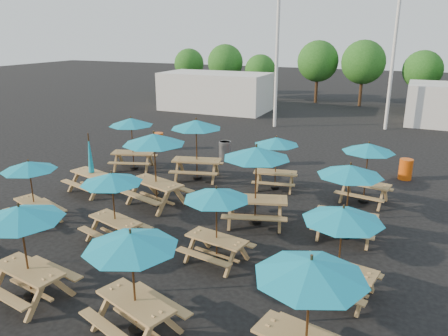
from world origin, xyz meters
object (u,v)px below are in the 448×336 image
at_px(picnic_unit_9, 216,199).
at_px(waste_bin_3, 264,155).
at_px(picnic_unit_13, 343,221).
at_px(waste_bin_2, 225,150).
at_px(picnic_unit_11, 276,145).
at_px(waste_bin_4, 406,169).
at_px(picnic_unit_7, 196,128).
at_px(picnic_unit_8, 131,247).
at_px(picnic_unit_1, 29,170).
at_px(picnic_unit_6, 154,144).
at_px(picnic_unit_5, 112,183).
at_px(picnic_unit_15, 368,152).
at_px(picnic_unit_4, 20,220).
at_px(picnic_unit_14, 350,175).
at_px(waste_bin_1, 225,151).
at_px(picnic_unit_3, 131,125).
at_px(picnic_unit_10, 256,158).
at_px(picnic_unit_12, 310,277).
at_px(picnic_unit_2, 91,168).
at_px(waste_bin_0, 158,141).

bearing_deg(picnic_unit_9, waste_bin_3, 110.56).
height_order(picnic_unit_13, waste_bin_2, picnic_unit_13).
bearing_deg(picnic_unit_13, picnic_unit_11, 129.44).
distance_m(picnic_unit_9, waste_bin_2, 9.75).
bearing_deg(waste_bin_4, picnic_unit_11, -144.63).
relative_size(picnic_unit_7, picnic_unit_9, 1.21).
xyz_separation_m(picnic_unit_8, picnic_unit_13, (3.45, 2.96, -0.04)).
bearing_deg(waste_bin_4, picnic_unit_1, -138.89).
height_order(picnic_unit_7, picnic_unit_13, picnic_unit_7).
bearing_deg(picnic_unit_6, waste_bin_3, 89.74).
xyz_separation_m(picnic_unit_5, picnic_unit_15, (6.16, 6.01, 0.06)).
height_order(picnic_unit_4, picnic_unit_14, picnic_unit_4).
bearing_deg(waste_bin_1, picnic_unit_15, -23.98).
distance_m(picnic_unit_3, picnic_unit_15, 9.74).
height_order(picnic_unit_10, picnic_unit_12, picnic_unit_10).
distance_m(picnic_unit_1, picnic_unit_7, 6.47).
height_order(picnic_unit_2, picnic_unit_13, picnic_unit_2).
distance_m(picnic_unit_8, picnic_unit_9, 3.24).
bearing_deg(waste_bin_3, waste_bin_1, 178.30).
distance_m(waste_bin_1, waste_bin_4, 7.94).
bearing_deg(picnic_unit_15, picnic_unit_11, -172.13).
bearing_deg(picnic_unit_6, waste_bin_2, 107.89).
relative_size(picnic_unit_7, picnic_unit_10, 0.96).
relative_size(picnic_unit_6, waste_bin_4, 3.12).
height_order(picnic_unit_2, picnic_unit_3, picnic_unit_3).
bearing_deg(waste_bin_1, picnic_unit_6, -88.94).
bearing_deg(picnic_unit_4, picnic_unit_6, 103.42).
xyz_separation_m(picnic_unit_7, picnic_unit_15, (6.57, 0.10, -0.26)).
relative_size(picnic_unit_10, picnic_unit_14, 1.15).
bearing_deg(picnic_unit_11, picnic_unit_14, -55.51).
xyz_separation_m(picnic_unit_3, picnic_unit_15, (9.74, 0.01, -0.10)).
bearing_deg(picnic_unit_11, waste_bin_3, 106.11).
xyz_separation_m(picnic_unit_13, waste_bin_4, (1.11, 9.44, -1.44)).
bearing_deg(picnic_unit_15, picnic_unit_3, -170.85).
relative_size(picnic_unit_5, picnic_unit_11, 1.04).
bearing_deg(picnic_unit_5, picnic_unit_15, 60.07).
distance_m(picnic_unit_1, picnic_unit_8, 6.80).
height_order(picnic_unit_13, waste_bin_1, picnic_unit_13).
xyz_separation_m(picnic_unit_1, waste_bin_4, (10.57, 9.23, -1.31)).
relative_size(picnic_unit_7, picnic_unit_14, 1.11).
bearing_deg(picnic_unit_12, picnic_unit_5, 166.84).
bearing_deg(picnic_unit_7, waste_bin_4, 8.60).
relative_size(picnic_unit_1, picnic_unit_6, 0.80).
distance_m(picnic_unit_1, waste_bin_1, 9.39).
bearing_deg(picnic_unit_6, picnic_unit_4, -69.38).
distance_m(picnic_unit_5, picnic_unit_7, 5.93).
distance_m(picnic_unit_3, waste_bin_0, 3.73).
distance_m(picnic_unit_5, picnic_unit_11, 6.72).
relative_size(picnic_unit_6, picnic_unit_14, 1.17).
bearing_deg(picnic_unit_7, picnic_unit_14, -39.95).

